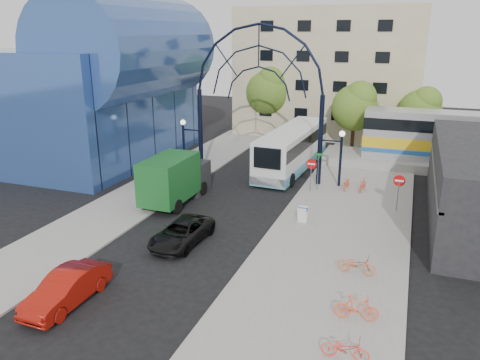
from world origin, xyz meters
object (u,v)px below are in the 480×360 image
at_px(tree_north_a, 356,105).
at_px(black_suv, 182,233).
at_px(sandwich_board, 303,213).
at_px(bike_near_a, 347,183).
at_px(green_truck, 176,178).
at_px(bike_far_c, 345,349).
at_px(bike_far_b, 357,308).
at_px(red_sedan, 67,288).
at_px(bike_near_b, 363,185).
at_px(stop_sign, 311,167).
at_px(street_name_sign, 318,164).
at_px(bike_far_a, 357,265).
at_px(city_bus, 293,148).
at_px(gateway_arch, 259,71).
at_px(tree_north_b, 270,90).
at_px(do_not_enter_sign, 399,184).
at_px(tree_north_c, 421,109).

relative_size(tree_north_a, black_suv, 1.48).
distance_m(sandwich_board, bike_near_a, 7.67).
height_order(green_truck, bike_far_c, green_truck).
bearing_deg(black_suv, bike_far_b, -19.54).
relative_size(red_sedan, bike_near_b, 2.86).
xyz_separation_m(stop_sign, street_name_sign, (0.40, 0.60, 0.14)).
xyz_separation_m(bike_near_b, bike_far_b, (1.58, -16.78, 0.08)).
bearing_deg(red_sedan, green_truck, 97.83).
relative_size(street_name_sign, black_suv, 0.59).
xyz_separation_m(street_name_sign, bike_far_b, (4.82, -15.98, -1.46)).
height_order(sandwich_board, bike_far_a, sandwich_board).
xyz_separation_m(city_bus, bike_far_c, (7.98, -23.74, -1.27)).
relative_size(green_truck, bike_far_a, 3.64).
bearing_deg(green_truck, gateway_arch, 62.49).
distance_m(street_name_sign, tree_north_b, 19.81).
distance_m(do_not_enter_sign, bike_far_a, 9.68).
xyz_separation_m(city_bus, black_suv, (-2.10, -16.87, -1.20)).
bearing_deg(tree_north_b, tree_north_c, -7.12).
distance_m(sandwich_board, bike_far_a, 6.74).
relative_size(black_suv, red_sedan, 1.05).
distance_m(tree_north_b, green_truck, 23.30).
bearing_deg(tree_north_c, gateway_arch, -131.04).
height_order(stop_sign, tree_north_a, tree_north_a).
relative_size(gateway_arch, red_sedan, 3.04).
height_order(city_bus, bike_near_b, city_bus).
bearing_deg(bike_far_a, red_sedan, 124.76).
height_order(street_name_sign, black_suv, street_name_sign).
xyz_separation_m(tree_north_a, city_bus, (-4.15, -8.22, -2.75)).
distance_m(do_not_enter_sign, tree_north_c, 18.11).
bearing_deg(sandwich_board, tree_north_b, 111.59).
height_order(gateway_arch, bike_far_a, gateway_arch).
relative_size(do_not_enter_sign, sandwich_board, 2.51).
height_order(do_not_enter_sign, city_bus, city_bus).
relative_size(gateway_arch, black_suv, 2.89).
bearing_deg(bike_near_a, street_name_sign, -153.40).
distance_m(tree_north_c, red_sedan, 37.28).
bearing_deg(black_suv, do_not_enter_sign, 42.49).
height_order(stop_sign, bike_near_a, stop_sign).
relative_size(city_bus, black_suv, 2.76).
bearing_deg(street_name_sign, stop_sign, -123.64).
relative_size(tree_north_a, bike_far_a, 3.77).
height_order(bike_far_a, bike_far_c, bike_far_a).
xyz_separation_m(street_name_sign, bike_far_c, (4.75, -18.64, -1.55)).
height_order(gateway_arch, tree_north_c, gateway_arch).
bearing_deg(bike_far_b, black_suv, 61.35).
relative_size(black_suv, bike_near_a, 2.70).
relative_size(red_sedan, bike_far_c, 2.57).
bearing_deg(tree_north_c, black_suv, -114.33).
height_order(do_not_enter_sign, bike_far_b, do_not_enter_sign).
height_order(black_suv, bike_far_c, black_suv).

